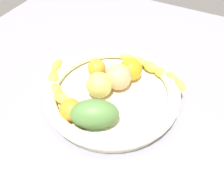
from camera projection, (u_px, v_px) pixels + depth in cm
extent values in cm
cube|color=gray|center=(112.00, 103.00, 70.90)|extent=(120.00, 120.00, 3.00)
cylinder|color=beige|center=(112.00, 97.00, 69.24)|extent=(34.01, 34.01, 1.69)
torus|color=beige|center=(112.00, 91.00, 67.48)|extent=(36.32, 36.32, 3.29)
ellipsoid|color=yellow|center=(180.00, 85.00, 66.84)|extent=(4.82, 4.67, 2.11)
ellipsoid|color=yellow|center=(171.00, 78.00, 69.63)|extent=(5.27, 4.57, 2.57)
ellipsoid|color=yellow|center=(162.00, 72.00, 72.14)|extent=(5.34, 4.37, 3.03)
ellipsoid|color=yellow|center=(151.00, 67.00, 73.83)|extent=(4.96, 3.60, 3.03)
ellipsoid|color=yellow|center=(140.00, 61.00, 74.63)|extent=(4.78, 2.90, 2.57)
ellipsoid|color=yellow|center=(128.00, 57.00, 74.95)|extent=(5.01, 3.29, 2.11)
ellipsoid|color=yellow|center=(57.00, 65.00, 71.93)|extent=(3.10, 5.40, 2.21)
ellipsoid|color=yellow|center=(54.00, 77.00, 69.67)|extent=(4.97, 5.81, 2.80)
ellipsoid|color=yellow|center=(55.00, 90.00, 67.46)|extent=(6.08, 5.88, 3.40)
ellipsoid|color=yellow|center=(61.00, 98.00, 64.24)|extent=(5.75, 4.43, 2.80)
ellipsoid|color=yellow|center=(72.00, 103.00, 61.70)|extent=(5.13, 2.32, 2.21)
sphere|color=orange|center=(71.00, 110.00, 61.19)|extent=(5.66, 5.66, 5.66)
sphere|color=orange|center=(131.00, 69.00, 71.11)|extent=(6.54, 6.54, 6.54)
sphere|color=orange|center=(97.00, 68.00, 72.44)|extent=(5.26, 5.26, 5.26)
ellipsoid|color=#54803E|center=(94.00, 114.00, 59.39)|extent=(13.68, 11.75, 7.44)
sphere|color=#D5BD58|center=(99.00, 85.00, 66.36)|extent=(6.97, 6.97, 6.97)
sphere|color=#F2A26A|center=(118.00, 77.00, 68.36)|extent=(7.24, 7.24, 7.24)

